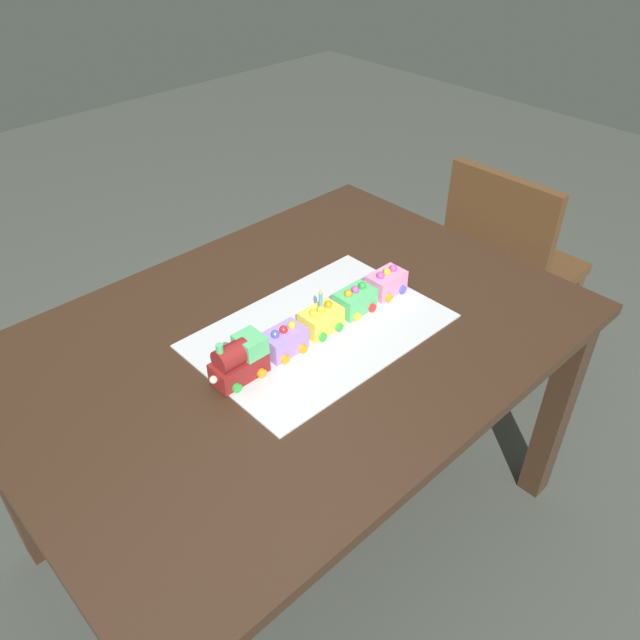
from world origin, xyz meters
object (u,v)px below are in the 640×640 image
dining_table (294,366)px  cake_car_caboose_bubblegum (386,282)px  cake_car_flatbed_mint_green (355,300)px  cake_car_gondola_lavender (284,341)px  cake_car_hopper_lemon (321,320)px  chair (506,267)px  birthday_candle (321,297)px  cake_locomotive (239,360)px

dining_table → cake_car_caboose_bubblegum: (0.29, -0.04, 0.14)m
cake_car_flatbed_mint_green → cake_car_caboose_bubblegum: (0.12, 0.00, 0.00)m
dining_table → cake_car_gondola_lavender: 0.16m
cake_car_gondola_lavender → cake_car_hopper_lemon: (0.12, 0.00, 0.00)m
dining_table → chair: chair is taller
cake_car_flatbed_mint_green → birthday_candle: 0.14m
chair → cake_car_caboose_bubblegum: (-0.74, -0.06, 0.30)m
cake_car_gondola_lavender → birthday_candle: birthday_candle is taller
cake_car_gondola_lavender → birthday_candle: bearing=0.0°
cake_car_gondola_lavender → birthday_candle: (0.12, 0.00, 0.07)m
dining_table → cake_locomotive: bearing=-168.2°
dining_table → birthday_candle: 0.22m
cake_locomotive → cake_car_caboose_bubblegum: bearing=-0.0°
cake_locomotive → cake_car_caboose_bubblegum: 0.48m
chair → cake_car_flatbed_mint_green: size_ratio=8.60×
dining_table → cake_car_caboose_bubblegum: cake_car_caboose_bubblegum is taller
cake_car_gondola_lavender → cake_car_hopper_lemon: 0.12m
dining_table → birthday_candle: size_ratio=28.66×
dining_table → cake_car_hopper_lemon: bearing=-35.4°
cake_car_flatbed_mint_green → birthday_candle: size_ratio=2.05×
cake_locomotive → cake_car_gondola_lavender: size_ratio=1.40×
dining_table → cake_car_flatbed_mint_green: bearing=-12.9°
cake_locomotive → cake_car_gondola_lavender: bearing=-0.0°
cake_car_gondola_lavender → cake_car_hopper_lemon: same height
dining_table → chair: bearing=0.9°
cake_car_hopper_lemon → birthday_candle: size_ratio=2.05×
cake_car_gondola_lavender → cake_car_caboose_bubblegum: bearing=0.0°
birthday_candle → chair: bearing=3.3°
cake_locomotive → cake_car_caboose_bubblegum: size_ratio=1.40×
dining_table → cake_car_hopper_lemon: 0.16m
cake_car_hopper_lemon → birthday_candle: birthday_candle is taller
cake_locomotive → cake_car_hopper_lemon: 0.25m
cake_car_gondola_lavender → cake_car_caboose_bubblegum: (0.35, 0.00, 0.00)m
cake_car_caboose_bubblegum → birthday_candle: (-0.24, 0.00, 0.07)m
cake_locomotive → cake_car_gondola_lavender: (0.13, -0.00, -0.02)m
cake_car_hopper_lemon → cake_car_caboose_bubblegum: 0.24m
chair → cake_car_gondola_lavender: bearing=92.5°
cake_car_hopper_lemon → birthday_candle: bearing=180.0°
chair → cake_car_flatbed_mint_green: chair is taller
cake_locomotive → cake_car_caboose_bubblegum: cake_locomotive is taller
cake_car_flatbed_mint_green → cake_car_caboose_bubblegum: same height
dining_table → cake_car_flatbed_mint_green: (0.17, -0.04, 0.14)m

